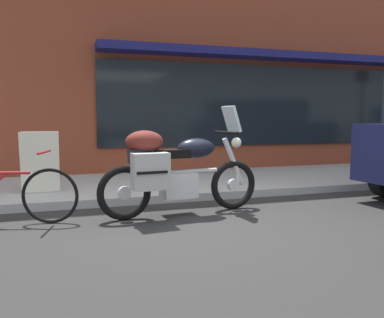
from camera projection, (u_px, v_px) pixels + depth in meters
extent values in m
plane|color=#292929|center=(203.00, 222.00, 4.83)|extent=(80.00, 80.00, 0.00)
cube|color=brown|center=(380.00, 23.00, 10.19)|extent=(20.38, 0.35, 7.36)
cube|color=black|center=(382.00, 107.00, 10.21)|extent=(14.26, 0.06, 1.80)
torus|color=black|center=(233.00, 185.00, 5.49)|extent=(0.68, 0.16, 0.68)
cylinder|color=silver|center=(233.00, 185.00, 5.49)|extent=(0.17, 0.08, 0.16)
torus|color=black|center=(124.00, 193.00, 4.88)|extent=(0.68, 0.16, 0.68)
cylinder|color=silver|center=(124.00, 193.00, 4.88)|extent=(0.17, 0.08, 0.16)
cube|color=silver|center=(178.00, 185.00, 5.16)|extent=(0.47, 0.34, 0.32)
cylinder|color=silver|center=(182.00, 172.00, 5.17)|extent=(0.99, 0.16, 0.06)
ellipsoid|color=black|center=(196.00, 148.00, 5.22)|extent=(0.55, 0.33, 0.26)
cube|color=black|center=(166.00, 154.00, 5.05)|extent=(0.62, 0.30, 0.11)
cube|color=black|center=(141.00, 156.00, 4.93)|extent=(0.30, 0.25, 0.18)
cylinder|color=silver|center=(234.00, 162.00, 5.46)|extent=(0.35, 0.11, 0.67)
cylinder|color=black|center=(226.00, 132.00, 5.37)|extent=(0.10, 0.62, 0.04)
cube|color=silver|center=(231.00, 119.00, 5.39)|extent=(0.18, 0.33, 0.35)
sphere|color=#EAEACC|center=(236.00, 143.00, 5.45)|extent=(0.14, 0.14, 0.14)
cube|color=#AAAAAA|center=(151.00, 171.00, 4.74)|extent=(0.46, 0.24, 0.44)
cube|color=black|center=(153.00, 173.00, 4.64)|extent=(0.37, 0.05, 0.03)
ellipsoid|color=#591E19|center=(144.00, 142.00, 4.93)|extent=(0.51, 0.37, 0.28)
torus|color=black|center=(50.00, 196.00, 4.73)|extent=(0.65, 0.20, 0.66)
cylinder|color=#B22323|center=(6.00, 173.00, 4.66)|extent=(0.54, 0.17, 0.04)
cylinder|color=#B22323|center=(44.00, 152.00, 4.67)|extent=(0.14, 0.47, 0.03)
cube|color=silver|center=(40.00, 163.00, 5.98)|extent=(0.55, 0.19, 0.93)
cube|color=silver|center=(41.00, 161.00, 6.19)|extent=(0.55, 0.19, 0.93)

